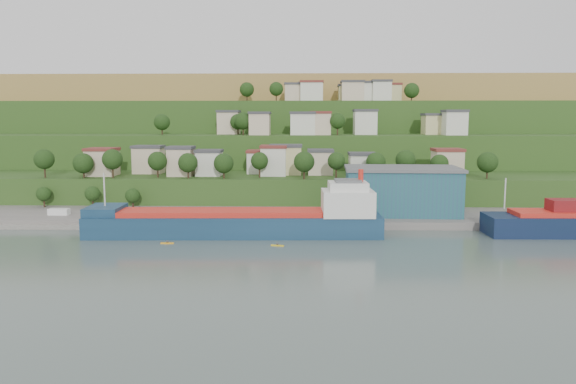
{
  "coord_description": "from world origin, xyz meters",
  "views": [
    {
      "loc": [
        13.25,
        -124.71,
        28.0
      ],
      "look_at": [
        9.3,
        15.0,
        9.64
      ],
      "focal_mm": 35.0,
      "sensor_mm": 36.0,
      "label": 1
    }
  ],
  "objects_px": {
    "warehouse": "(402,190)",
    "kayak_orange": "(167,243)",
    "caravan": "(59,213)",
    "cargo_ship_near": "(244,224)"
  },
  "relations": [
    {
      "from": "cargo_ship_near",
      "to": "kayak_orange",
      "type": "relative_size",
      "value": 23.72
    },
    {
      "from": "cargo_ship_near",
      "to": "kayak_orange",
      "type": "bearing_deg",
      "value": -152.37
    },
    {
      "from": "caravan",
      "to": "kayak_orange",
      "type": "height_order",
      "value": "caravan"
    },
    {
      "from": "caravan",
      "to": "kayak_orange",
      "type": "distance_m",
      "value": 43.83
    },
    {
      "from": "caravan",
      "to": "warehouse",
      "type": "bearing_deg",
      "value": 5.92
    },
    {
      "from": "caravan",
      "to": "kayak_orange",
      "type": "xyz_separation_m",
      "value": [
        35.7,
        -25.32,
        -2.25
      ]
    },
    {
      "from": "warehouse",
      "to": "kayak_orange",
      "type": "relative_size",
      "value": 10.62
    },
    {
      "from": "cargo_ship_near",
      "to": "caravan",
      "type": "relative_size",
      "value": 12.97
    },
    {
      "from": "caravan",
      "to": "kayak_orange",
      "type": "relative_size",
      "value": 1.83
    },
    {
      "from": "warehouse",
      "to": "kayak_orange",
      "type": "height_order",
      "value": "warehouse"
    }
  ]
}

